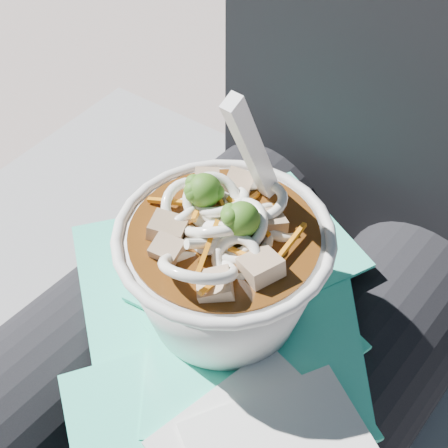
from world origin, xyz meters
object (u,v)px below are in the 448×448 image
Objects in this scene: plastic_bag at (231,322)px; udon_bowl at (224,262)px; stone_ledge at (281,411)px; person_body at (268,299)px; lap at (209,377)px.

udon_bowl reaches higher than plastic_bag.
person_body reaches higher than stone_ledge.
person_body is at bearing -90.00° from stone_ledge.
udon_bowl is (0.00, -0.13, 0.45)m from stone_ledge.
stone_ledge is 0.47m from udon_bowl.
person_body is 0.15m from udon_bowl.
udon_bowl reaches higher than lap.
lap is 2.27× the size of udon_bowl.
stone_ledge is 0.33m from lap.
udon_bowl is (0.00, -0.07, 0.13)m from person_body.
lap is at bearing -133.96° from plastic_bag.
lap is 0.09m from plastic_bag.
udon_bowl reaches higher than stone_ledge.
plastic_bag reaches higher than lap.
lap is at bearing -98.61° from udon_bowl.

